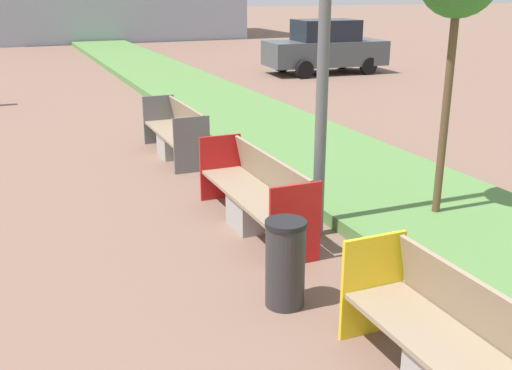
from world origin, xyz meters
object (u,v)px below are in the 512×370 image
(bench_yellow_frame, at_px, (461,363))
(bench_grey_frame, at_px, (176,136))
(litter_bin, at_px, (285,263))
(bench_red_frame, at_px, (256,199))
(parked_car_distant, at_px, (325,47))

(bench_yellow_frame, height_order, bench_grey_frame, same)
(litter_bin, bearing_deg, bench_red_frame, 74.98)
(bench_red_frame, bearing_deg, bench_yellow_frame, -90.04)
(bench_red_frame, relative_size, litter_bin, 2.80)
(bench_yellow_frame, bearing_deg, bench_grey_frame, 90.00)
(bench_grey_frame, bearing_deg, bench_yellow_frame, -90.00)
(litter_bin, xyz_separation_m, parked_car_distant, (8.40, 14.22, 0.47))
(bench_yellow_frame, relative_size, bench_grey_frame, 1.01)
(bench_red_frame, bearing_deg, bench_grey_frame, 90.04)
(bench_grey_frame, bearing_deg, parked_car_distant, 47.46)
(bench_red_frame, xyz_separation_m, parked_car_distant, (7.88, 12.27, 0.54))
(bench_red_frame, height_order, parked_car_distant, parked_car_distant)
(bench_red_frame, height_order, bench_grey_frame, same)
(litter_bin, bearing_deg, bench_yellow_frame, -74.24)
(bench_yellow_frame, xyz_separation_m, parked_car_distant, (7.88, 16.07, 0.54))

